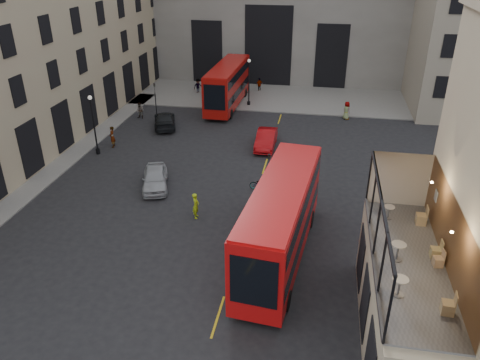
% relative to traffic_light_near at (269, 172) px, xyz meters
% --- Properties ---
extents(ground, '(140.00, 140.00, 0.00)m').
position_rel_traffic_light_near_xyz_m(ground, '(1.00, -12.00, -2.42)').
color(ground, black).
rests_on(ground, ground).
extents(host_frontage, '(3.00, 11.00, 4.50)m').
position_rel_traffic_light_near_xyz_m(host_frontage, '(7.50, -12.00, -0.17)').
color(host_frontage, tan).
rests_on(host_frontage, ground).
extents(cafe_floor, '(3.00, 10.00, 0.10)m').
position_rel_traffic_light_near_xyz_m(cafe_floor, '(7.50, -12.00, 2.12)').
color(cafe_floor, slate).
rests_on(cafe_floor, host_frontage).
extents(gateway, '(35.00, 10.60, 18.00)m').
position_rel_traffic_light_near_xyz_m(gateway, '(-4.00, 35.99, 6.96)').
color(gateway, gray).
rests_on(gateway, ground).
extents(pavement_far, '(40.00, 12.00, 0.12)m').
position_rel_traffic_light_near_xyz_m(pavement_far, '(-5.00, 26.00, -2.36)').
color(pavement_far, slate).
rests_on(pavement_far, ground).
extents(pavement_left, '(8.00, 48.00, 0.12)m').
position_rel_traffic_light_near_xyz_m(pavement_left, '(-21.00, -0.00, -2.36)').
color(pavement_left, slate).
rests_on(pavement_left, ground).
extents(traffic_light_near, '(0.16, 0.20, 3.80)m').
position_rel_traffic_light_near_xyz_m(traffic_light_near, '(0.00, 0.00, 0.00)').
color(traffic_light_near, black).
rests_on(traffic_light_near, ground).
extents(traffic_light_far, '(0.16, 0.20, 3.80)m').
position_rel_traffic_light_near_xyz_m(traffic_light_far, '(-14.00, 16.00, 0.00)').
color(traffic_light_far, black).
rests_on(traffic_light_far, ground).
extents(street_lamp_a, '(0.36, 0.36, 5.33)m').
position_rel_traffic_light_near_xyz_m(street_lamp_a, '(-16.00, 6.00, -0.03)').
color(street_lamp_a, black).
rests_on(street_lamp_a, ground).
extents(street_lamp_b, '(0.36, 0.36, 5.33)m').
position_rel_traffic_light_near_xyz_m(street_lamp_b, '(-5.00, 22.00, -0.03)').
color(street_lamp_b, black).
rests_on(street_lamp_b, ground).
extents(bus_near, '(4.02, 12.46, 4.89)m').
position_rel_traffic_light_near_xyz_m(bus_near, '(1.50, -6.45, 0.32)').
color(bus_near, red).
rests_on(bus_near, ground).
extents(bus_far, '(3.03, 11.96, 4.75)m').
position_rel_traffic_light_near_xyz_m(bus_far, '(-7.31, 21.36, 0.24)').
color(bus_far, '#A50F0B').
rests_on(bus_far, ground).
extents(car_a, '(3.14, 4.93, 1.56)m').
position_rel_traffic_light_near_xyz_m(car_a, '(-8.77, 0.79, -1.64)').
color(car_a, '#A8ABB0').
rests_on(car_a, ground).
extents(car_b, '(1.69, 4.78, 1.57)m').
position_rel_traffic_light_near_xyz_m(car_b, '(-1.46, 10.15, -1.64)').
color(car_b, '#B40B0F').
rests_on(car_b, ground).
extents(car_c, '(3.62, 5.49, 1.48)m').
position_rel_traffic_light_near_xyz_m(car_c, '(-12.29, 13.60, -1.69)').
color(car_c, black).
rests_on(car_c, ground).
extents(bicycle, '(1.77, 0.68, 0.92)m').
position_rel_traffic_light_near_xyz_m(bicycle, '(-0.76, 1.90, -1.97)').
color(bicycle, gray).
rests_on(bicycle, ground).
extents(cyclist, '(0.51, 0.71, 1.83)m').
position_rel_traffic_light_near_xyz_m(cyclist, '(-4.55, -2.93, -1.51)').
color(cyclist, '#B4D816').
rests_on(cyclist, ground).
extents(pedestrian_a, '(0.98, 0.84, 1.75)m').
position_rel_traffic_light_near_xyz_m(pedestrian_a, '(-15.66, 15.61, -1.55)').
color(pedestrian_a, gray).
rests_on(pedestrian_a, ground).
extents(pedestrian_b, '(1.34, 1.37, 1.88)m').
position_rel_traffic_light_near_xyz_m(pedestrian_b, '(-11.97, 25.67, -1.48)').
color(pedestrian_b, gray).
rests_on(pedestrian_b, ground).
extents(pedestrian_c, '(1.01, 0.97, 1.69)m').
position_rel_traffic_light_near_xyz_m(pedestrian_c, '(-4.64, 28.00, -1.58)').
color(pedestrian_c, gray).
rests_on(pedestrian_c, ground).
extents(pedestrian_d, '(1.06, 1.11, 1.91)m').
position_rel_traffic_light_near_xyz_m(pedestrian_d, '(5.93, 19.28, -1.47)').
color(pedestrian_d, gray).
rests_on(pedestrian_d, ground).
extents(pedestrian_e, '(0.60, 0.79, 1.97)m').
position_rel_traffic_light_near_xyz_m(pedestrian_e, '(-15.31, 7.71, -1.44)').
color(pedestrian_e, gray).
rests_on(pedestrian_e, ground).
extents(cafe_table_near, '(0.62, 0.62, 0.78)m').
position_rel_traffic_light_near_xyz_m(cafe_table_near, '(6.79, -14.34, 2.69)').
color(cafe_table_near, silver).
rests_on(cafe_table_near, cafe_floor).
extents(cafe_table_mid, '(0.64, 0.64, 0.79)m').
position_rel_traffic_light_near_xyz_m(cafe_table_mid, '(7.00, -11.99, 2.70)').
color(cafe_table_mid, beige).
rests_on(cafe_table_mid, cafe_floor).
extents(cafe_table_far, '(0.53, 0.53, 0.66)m').
position_rel_traffic_light_near_xyz_m(cafe_table_far, '(6.97, -8.55, 2.61)').
color(cafe_table_far, silver).
rests_on(cafe_table_far, cafe_floor).
extents(cafe_chair_a, '(0.49, 0.49, 0.92)m').
position_rel_traffic_light_near_xyz_m(cafe_chair_a, '(8.45, -15.06, 2.45)').
color(cafe_chair_a, tan).
rests_on(cafe_chair_a, cafe_floor).
extents(cafe_chair_b, '(0.44, 0.44, 0.87)m').
position_rel_traffic_light_near_xyz_m(cafe_chair_b, '(8.67, -11.55, 2.44)').
color(cafe_chair_b, tan).
rests_on(cafe_chair_b, cafe_floor).
extents(cafe_chair_c, '(0.44, 0.44, 0.78)m').
position_rel_traffic_light_near_xyz_m(cafe_chair_c, '(8.66, -12.15, 2.41)').
color(cafe_chair_c, tan).
rests_on(cafe_chair_c, cafe_floor).
extents(cafe_chair_d, '(0.48, 0.48, 0.97)m').
position_rel_traffic_light_near_xyz_m(cafe_chair_d, '(8.48, -8.81, 2.47)').
color(cafe_chair_d, tan).
rests_on(cafe_chair_d, cafe_floor).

